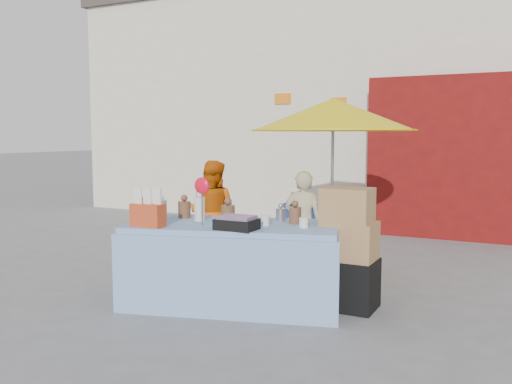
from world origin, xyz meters
The scene contains 10 objects.
ground centered at (0.00, 0.00, 0.00)m, with size 80.00×80.00×0.00m, color slate.
backdrop centered at (0.52, 7.52, 3.10)m, with size 14.00×8.00×7.80m.
market_table centered at (0.43, -0.47, 0.41)m, with size 2.27×1.49×1.26m.
chair_left centered at (-0.61, 0.75, 0.26)m, with size 0.54×0.53×0.85m.
chair_right centered at (0.64, 0.75, 0.26)m, with size 0.54×0.53×0.85m.
vendor_orange centered at (-0.61, 0.88, 0.67)m, with size 0.65×0.51×1.34m, color #DB600B.
vendor_beige centered at (0.64, 0.88, 0.62)m, with size 0.46×0.30×1.25m, color #C2B689.
umbrella centered at (0.94, 1.03, 1.89)m, with size 1.90×1.90×2.09m.
box_stack centered at (1.48, -0.09, 0.54)m, with size 0.53×0.44×1.17m.
tarp_bundle centered at (-1.06, 0.21, 0.13)m, with size 0.58×0.46×0.26m, color yellow.
Camera 1 is at (2.94, -5.03, 1.66)m, focal length 38.00 mm.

